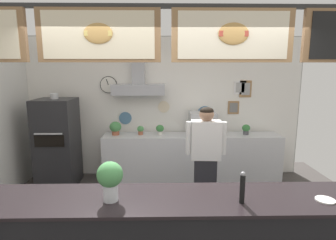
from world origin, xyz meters
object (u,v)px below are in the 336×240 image
(pepper_grinder, at_px, (242,188))
(espresso_machine, at_px, (202,124))
(shop_worker, at_px, (206,157))
(potted_thyme, at_px, (246,129))
(potted_basil, at_px, (160,129))
(condiment_plate, at_px, (325,200))
(potted_rosemary, at_px, (141,130))
(potted_oregano, at_px, (115,128))
(basil_vase, at_px, (110,179))
(pizza_oven, at_px, (58,143))

(pepper_grinder, bearing_deg, espresso_machine, 88.54)
(shop_worker, height_order, pepper_grinder, shop_worker)
(shop_worker, relative_size, espresso_machine, 2.88)
(espresso_machine, xyz_separation_m, potted_thyme, (0.84, 0.03, -0.11))
(potted_basil, distance_m, condiment_plate, 3.27)
(espresso_machine, relative_size, potted_rosemary, 3.30)
(espresso_machine, relative_size, potted_oregano, 2.18)
(shop_worker, xyz_separation_m, potted_thyme, (0.97, 1.28, 0.14))
(potted_thyme, bearing_deg, basil_vase, -125.71)
(potted_oregano, distance_m, condiment_plate, 3.72)
(potted_basil, height_order, potted_rosemary, potted_basil)
(espresso_machine, relative_size, potted_thyme, 2.85)
(condiment_plate, relative_size, basil_vase, 0.47)
(potted_basil, bearing_deg, basil_vase, -98.04)
(shop_worker, relative_size, potted_thyme, 8.22)
(potted_basil, height_order, potted_thyme, potted_thyme)
(shop_worker, height_order, basil_vase, shop_worker)
(condiment_plate, distance_m, basil_vase, 1.89)
(espresso_machine, height_order, pepper_grinder, espresso_machine)
(basil_vase, bearing_deg, espresso_machine, 66.83)
(basil_vase, bearing_deg, shop_worker, 55.50)
(espresso_machine, relative_size, potted_basil, 2.93)
(potted_oregano, bearing_deg, shop_worker, -40.48)
(shop_worker, height_order, potted_basil, shop_worker)
(potted_thyme, bearing_deg, condiment_plate, -93.37)
(potted_basil, distance_m, potted_thyme, 1.65)
(potted_basil, xyz_separation_m, condiment_plate, (1.48, -2.91, -0.01))
(basil_vase, distance_m, pepper_grinder, 1.14)
(potted_rosemary, height_order, pepper_grinder, pepper_grinder)
(pizza_oven, bearing_deg, potted_oregano, 10.59)
(potted_oregano, relative_size, basil_vase, 0.73)
(pizza_oven, bearing_deg, shop_worker, -23.36)
(shop_worker, xyz_separation_m, basil_vase, (-1.08, -1.57, 0.33))
(espresso_machine, height_order, potted_oregano, espresso_machine)
(pizza_oven, bearing_deg, condiment_plate, -38.99)
(potted_oregano, bearing_deg, pepper_grinder, -61.77)
(pizza_oven, height_order, espresso_machine, pizza_oven)
(pizza_oven, distance_m, condiment_plate, 4.32)
(potted_thyme, height_order, basil_vase, basil_vase)
(espresso_machine, height_order, potted_basil, espresso_machine)
(shop_worker, relative_size, potted_rosemary, 9.51)
(pizza_oven, relative_size, basil_vase, 4.87)
(condiment_plate, bearing_deg, pizza_oven, 141.01)
(potted_rosemary, xyz_separation_m, basil_vase, (-0.03, -2.89, 0.20))
(pepper_grinder, bearing_deg, potted_basil, 103.98)
(basil_vase, xyz_separation_m, pepper_grinder, (1.14, -0.07, -0.06))
(pizza_oven, relative_size, espresso_machine, 3.07)
(pizza_oven, bearing_deg, potted_basil, 5.93)
(potted_oregano, height_order, basil_vase, basil_vase)
(pizza_oven, distance_m, shop_worker, 2.78)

